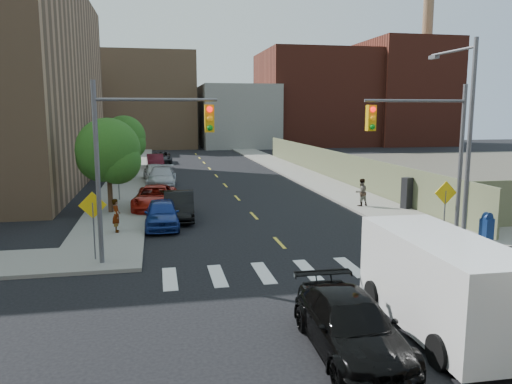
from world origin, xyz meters
name	(u,v)px	position (x,y,z in m)	size (l,w,h in m)	color
ground	(345,312)	(0.00, 0.00, 0.00)	(160.00, 160.00, 0.00)	black
sidewalk_nw	(134,166)	(-7.75, 41.50, 0.07)	(3.50, 73.00, 0.15)	gray
sidewalk_ne	(275,163)	(7.75, 41.50, 0.07)	(3.50, 73.00, 0.15)	gray
fence_north	(331,165)	(9.60, 28.00, 1.25)	(0.12, 44.00, 2.50)	#6E714F
gravel_lot	(501,171)	(28.00, 30.00, 0.03)	(36.00, 42.00, 0.06)	#595447
bg_bldg_west	(46,110)	(-22.00, 70.00, 6.00)	(14.00, 18.00, 12.00)	#592319
bg_bldg_midwest	(151,101)	(-6.00, 72.00, 7.50)	(14.00, 16.00, 15.00)	#8C6B4C
bg_bldg_center	(237,116)	(8.00, 70.00, 5.00)	(12.00, 16.00, 10.00)	gray
bg_bldg_east	(314,99)	(22.00, 72.00, 8.00)	(18.00, 18.00, 16.00)	#592319
bg_bldg_fareast	(403,93)	(38.00, 70.00, 9.00)	(14.00, 16.00, 18.00)	#592319
smokestack	(426,65)	(42.00, 70.00, 14.00)	(1.80, 1.80, 28.00)	#8C6B4C
signal_nw	(138,148)	(-5.98, 6.00, 4.53)	(4.59, 0.30, 7.00)	#59595E
signal_ne	(429,144)	(5.98, 6.00, 4.53)	(4.59, 0.30, 7.00)	#59595E
streetlight_ne	(465,126)	(8.20, 6.90, 5.22)	(0.25, 3.70, 9.00)	#59595E
warn_sign_nw	(93,213)	(-7.80, 6.50, 1.99)	(1.06, 0.06, 2.83)	#59595E
warn_sign_ne	(445,200)	(7.20, 6.50, 1.99)	(1.06, 0.06, 2.83)	#59595E
warn_sign_midwest	(118,172)	(-7.80, 20.00, 1.99)	(1.06, 0.06, 2.83)	#59595E
tree_west_near	(108,154)	(-8.00, 16.05, 3.48)	(3.66, 3.64, 5.52)	#332114
tree_west_far	(124,139)	(-8.00, 31.05, 3.48)	(3.66, 3.64, 5.52)	#332114
parked_car_blue	(162,214)	(-5.15, 12.07, 0.72)	(1.70, 4.23, 1.44)	navy
parked_car_black	(179,206)	(-4.20, 13.95, 0.76)	(1.60, 4.59, 1.51)	black
parked_car_red	(155,198)	(-5.50, 17.02, 0.72)	(2.39, 5.18, 1.44)	#A41B10
parked_car_silver	(162,177)	(-5.00, 25.96, 0.78)	(2.20, 5.41, 1.57)	#A7A9AF
parked_car_white	(155,173)	(-5.50, 29.19, 0.77)	(1.83, 4.54, 1.55)	silver
parked_car_maroon	(155,162)	(-5.50, 38.57, 0.77)	(1.63, 4.66, 1.54)	#410D15
parked_car_grey	(161,157)	(-4.80, 44.61, 0.67)	(2.21, 4.80, 1.33)	black
black_sedan	(351,326)	(-0.80, -2.41, 0.70)	(1.97, 4.85, 1.41)	black
cargo_van	(437,279)	(2.04, -1.48, 1.37)	(2.48, 5.75, 2.61)	white
mailbox	(487,227)	(9.00, 6.00, 0.78)	(0.63, 0.55, 1.30)	navy
payphone	(407,193)	(9.20, 13.68, 1.07)	(0.55, 0.45, 1.85)	black
pedestrian_west	(116,215)	(-7.30, 10.95, 0.96)	(0.59, 0.39, 1.61)	gray
pedestrian_east	(361,192)	(6.84, 14.90, 0.99)	(0.82, 0.64, 1.68)	gray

